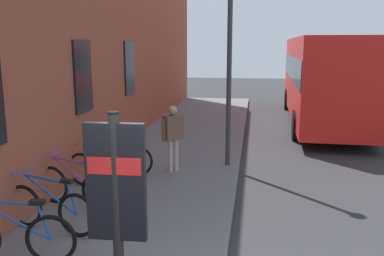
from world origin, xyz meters
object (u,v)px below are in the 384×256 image
object	(u,v)px
transit_info_sign	(117,198)
pedestrian_by_facade	(173,132)
bicycle_under_window	(75,187)
bicycle_nearest_sign	(50,209)
city_bus	(324,75)
bicycle_by_door	(14,237)
bicycle_beside_lamp	(103,171)
bicycle_leaning_wall	(116,159)
street_lamp	(230,40)

from	to	relation	value
transit_info_sign	pedestrian_by_facade	world-z (taller)	transit_info_sign
bicycle_under_window	bicycle_nearest_sign	bearing A→B (deg)	-177.37
city_bus	pedestrian_by_facade	world-z (taller)	city_bus
bicycle_nearest_sign	transit_info_sign	size ratio (longest dim) A/B	0.73
pedestrian_by_facade	bicycle_by_door	bearing A→B (deg)	163.43
bicycle_beside_lamp	pedestrian_by_facade	world-z (taller)	pedestrian_by_facade
bicycle_beside_lamp	city_bus	distance (m)	10.87
bicycle_nearest_sign	pedestrian_by_facade	world-z (taller)	pedestrian_by_facade
bicycle_leaning_wall	bicycle_by_door	bearing A→B (deg)	178.84
bicycle_nearest_sign	bicycle_under_window	size ratio (longest dim) A/B	1.01
bicycle_nearest_sign	bicycle_leaning_wall	world-z (taller)	same
transit_info_sign	pedestrian_by_facade	xyz separation A→B (m)	(5.90, 0.65, -0.63)
bicycle_nearest_sign	bicycle_by_door	bearing A→B (deg)	179.31
street_lamp	bicycle_nearest_sign	bearing A→B (deg)	148.84
bicycle_by_door	bicycle_nearest_sign	size ratio (longest dim) A/B	1.01
bicycle_leaning_wall	bicycle_under_window	bearing A→B (deg)	176.58
bicycle_leaning_wall	street_lamp	xyz separation A→B (m)	(1.23, -2.50, 2.69)
bicycle_under_window	pedestrian_by_facade	xyz separation A→B (m)	(2.43, -1.37, 0.58)
city_bus	pedestrian_by_facade	size ratio (longest dim) A/B	6.66
bicycle_by_door	bicycle_leaning_wall	world-z (taller)	same
bicycle_beside_lamp	city_bus	size ratio (longest dim) A/B	0.16
bicycle_under_window	pedestrian_by_facade	size ratio (longest dim) A/B	1.09
bicycle_nearest_sign	street_lamp	size ratio (longest dim) A/B	0.33
transit_info_sign	bicycle_leaning_wall	bearing A→B (deg)	19.34
street_lamp	bicycle_under_window	bearing A→B (deg)	140.70
pedestrian_by_facade	street_lamp	world-z (taller)	street_lamp
transit_info_sign	bicycle_under_window	bearing A→B (deg)	30.30
bicycle_beside_lamp	transit_info_sign	bearing A→B (deg)	-157.40
bicycle_leaning_wall	pedestrian_by_facade	bearing A→B (deg)	-69.75
bicycle_beside_lamp	bicycle_leaning_wall	bearing A→B (deg)	2.00
bicycle_beside_lamp	transit_info_sign	xyz separation A→B (m)	(-4.50, -1.87, 1.21)
bicycle_under_window	bicycle_leaning_wall	world-z (taller)	same
bicycle_beside_lamp	bicycle_leaning_wall	world-z (taller)	same
bicycle_beside_lamp	city_bus	bearing A→B (deg)	-32.33
transit_info_sign	city_bus	size ratio (longest dim) A/B	0.23
bicycle_by_door	transit_info_sign	size ratio (longest dim) A/B	0.74
bicycle_under_window	bicycle_leaning_wall	bearing A→B (deg)	-3.42
bicycle_by_door	street_lamp	xyz separation A→B (m)	(5.26, -2.58, 2.69)
bicycle_nearest_sign	bicycle_leaning_wall	bearing A→B (deg)	-1.32
bicycle_under_window	city_bus	world-z (taller)	city_bus
bicycle_leaning_wall	city_bus	xyz separation A→B (m)	(8.18, -5.80, 1.41)
bicycle_under_window	bicycle_leaning_wall	distance (m)	1.97
bicycle_leaning_wall	pedestrian_by_facade	size ratio (longest dim) A/B	1.12
bicycle_nearest_sign	pedestrian_by_facade	size ratio (longest dim) A/B	1.10
bicycle_under_window	city_bus	bearing A→B (deg)	-30.24
bicycle_by_door	city_bus	size ratio (longest dim) A/B	0.17
bicycle_by_door	city_bus	world-z (taller)	city_bus
transit_info_sign	city_bus	world-z (taller)	city_bus
bicycle_beside_lamp	bicycle_leaning_wall	size ratio (longest dim) A/B	0.98
street_lamp	bicycle_by_door	bearing A→B (deg)	153.88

